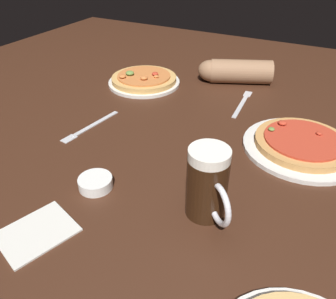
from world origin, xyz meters
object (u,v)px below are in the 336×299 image
at_px(pizza_plate_side, 302,144).
at_px(fork_left, 90,126).
at_px(diner_arm, 233,71).
at_px(beer_mug_dark, 208,184).
at_px(pizza_plate_far, 144,80).
at_px(fork_spare, 242,103).
at_px(ramekin_butter, 96,183).
at_px(napkin_folded, 37,232).

height_order(pizza_plate_side, fork_left, pizza_plate_side).
xyz_separation_m(fork_left, diner_arm, (0.27, 0.53, 0.04)).
distance_m(beer_mug_dark, fork_left, 0.49).
bearing_deg(pizza_plate_far, diner_arm, 30.41).
bearing_deg(fork_spare, diner_arm, 119.71).
bearing_deg(diner_arm, ramekin_butter, -96.06).
distance_m(pizza_plate_far, fork_left, 0.36).
bearing_deg(pizza_plate_side, beer_mug_dark, -111.90).
height_order(fork_spare, diner_arm, diner_arm).
bearing_deg(diner_arm, pizza_plate_side, -48.67).
relative_size(ramekin_butter, napkin_folded, 0.57).
bearing_deg(napkin_folded, fork_spare, 76.02).
relative_size(pizza_plate_side, napkin_folded, 2.25).
distance_m(ramekin_butter, fork_spare, 0.61).
distance_m(beer_mug_dark, ramekin_butter, 0.27).
height_order(ramekin_butter, napkin_folded, ramekin_butter).
distance_m(napkin_folded, fork_spare, 0.78).
height_order(pizza_plate_side, napkin_folded, pizza_plate_side).
bearing_deg(napkin_folded, pizza_plate_side, 53.24).
distance_m(beer_mug_dark, diner_arm, 0.73).
relative_size(napkin_folded, fork_left, 0.62).
bearing_deg(fork_left, ramekin_butter, -48.64).
distance_m(beer_mug_dark, napkin_folded, 0.35).
xyz_separation_m(beer_mug_dark, fork_left, (-0.45, 0.17, -0.07)).
bearing_deg(beer_mug_dark, ramekin_butter, -170.98).
relative_size(fork_left, diner_arm, 0.80).
relative_size(napkin_folded, diner_arm, 0.50).
bearing_deg(ramekin_butter, diner_arm, 83.94).
bearing_deg(pizza_plate_side, ramekin_butter, -135.79).
bearing_deg(fork_spare, beer_mug_dark, -80.94).
distance_m(napkin_folded, fork_left, 0.42).
bearing_deg(diner_arm, fork_left, -116.75).
bearing_deg(ramekin_butter, pizza_plate_side, 44.21).
relative_size(beer_mug_dark, ramekin_butter, 1.99).
relative_size(pizza_plate_far, pizza_plate_side, 0.87).
relative_size(fork_left, fork_spare, 1.01).
relative_size(pizza_plate_far, diner_arm, 0.98).
height_order(ramekin_butter, fork_left, ramekin_butter).
relative_size(ramekin_butter, fork_left, 0.35).
bearing_deg(pizza_plate_far, fork_left, -85.89).
bearing_deg(fork_left, diner_arm, 63.25).
bearing_deg(beer_mug_dark, fork_spare, 99.06).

